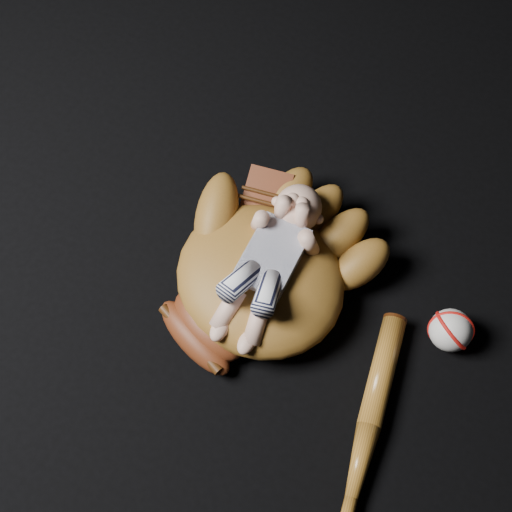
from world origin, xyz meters
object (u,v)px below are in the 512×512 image
baseball (451,330)px  baseball_glove (260,275)px  newborn_baby (266,267)px  baseball_bat (365,441)px

baseball → baseball_glove: bearing=-167.2°
baseball → newborn_baby: bearing=-166.8°
baseball_bat → newborn_baby: bearing=149.1°
newborn_baby → baseball: (0.34, 0.08, -0.08)m
baseball_glove → baseball_bat: 0.35m
baseball_glove → baseball: size_ratio=5.80×
baseball → baseball_bat: bearing=-102.4°
baseball_glove → newborn_baby: bearing=19.3°
baseball_glove → newborn_baby: size_ratio=1.40×
baseball_glove → baseball: baseball_glove is taller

